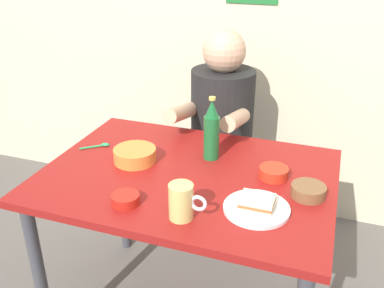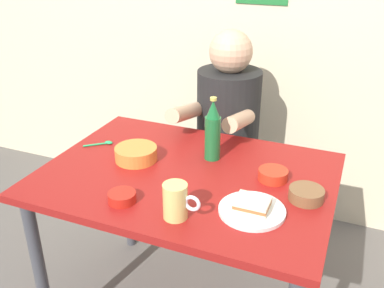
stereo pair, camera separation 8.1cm
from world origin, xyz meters
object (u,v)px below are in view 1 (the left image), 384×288
(dining_table, at_px, (188,194))
(plate_orange, at_px, (256,209))
(beer_bottle, at_px, (212,131))
(sauce_bowl_chili, at_px, (274,172))
(stool, at_px, (220,180))
(sandwich, at_px, (257,202))
(person_seated, at_px, (222,110))
(beer_mug, at_px, (182,202))

(dining_table, relative_size, plate_orange, 5.00)
(plate_orange, bearing_deg, dining_table, 151.85)
(dining_table, bearing_deg, beer_bottle, 72.53)
(dining_table, relative_size, sauce_bowl_chili, 10.00)
(beer_bottle, height_order, sauce_bowl_chili, beer_bottle)
(stool, bearing_deg, beer_bottle, -79.66)
(stool, height_order, beer_bottle, beer_bottle)
(sandwich, bearing_deg, stool, 113.26)
(dining_table, height_order, sauce_bowl_chili, sauce_bowl_chili)
(stool, height_order, person_seated, person_seated)
(sandwich, bearing_deg, beer_bottle, 129.08)
(sauce_bowl_chili, bearing_deg, beer_bottle, 164.41)
(sandwich, distance_m, sauce_bowl_chili, 0.24)
(plate_orange, height_order, beer_mug, beer_mug)
(beer_bottle, bearing_deg, sandwich, -50.92)
(beer_bottle, relative_size, sauce_bowl_chili, 2.38)
(beer_mug, height_order, beer_bottle, beer_bottle)
(plate_orange, bearing_deg, beer_mug, -151.44)
(dining_table, bearing_deg, sauce_bowl_chili, 13.52)
(person_seated, relative_size, plate_orange, 3.27)
(person_seated, xyz_separation_m, sauce_bowl_chili, (0.36, -0.54, -0.00))
(plate_orange, relative_size, sauce_bowl_chili, 2.00)
(beer_mug, xyz_separation_m, sauce_bowl_chili, (0.23, 0.35, -0.04))
(sandwich, bearing_deg, person_seated, 113.56)
(dining_table, bearing_deg, sandwich, -28.15)
(sandwich, distance_m, beer_mug, 0.25)
(dining_table, xyz_separation_m, plate_orange, (0.30, -0.16, 0.10))
(sandwich, bearing_deg, plate_orange, 0.00)
(sandwich, relative_size, sauce_bowl_chili, 1.00)
(person_seated, height_order, beer_mug, person_seated)
(beer_mug, bearing_deg, sandwich, 28.56)
(beer_mug, bearing_deg, stool, 97.64)
(stool, relative_size, sandwich, 4.09)
(plate_orange, xyz_separation_m, beer_bottle, (-0.25, 0.31, 0.11))
(sandwich, height_order, beer_mug, beer_mug)
(stool, distance_m, sauce_bowl_chili, 0.78)
(sandwich, relative_size, beer_bottle, 0.42)
(sauce_bowl_chili, bearing_deg, stool, 122.64)
(sandwich, bearing_deg, sauce_bowl_chili, 86.28)
(beer_mug, relative_size, sauce_bowl_chili, 1.15)
(stool, height_order, beer_mug, beer_mug)
(beer_mug, bearing_deg, dining_table, 106.34)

